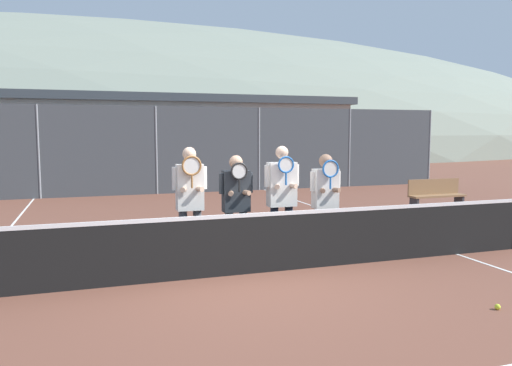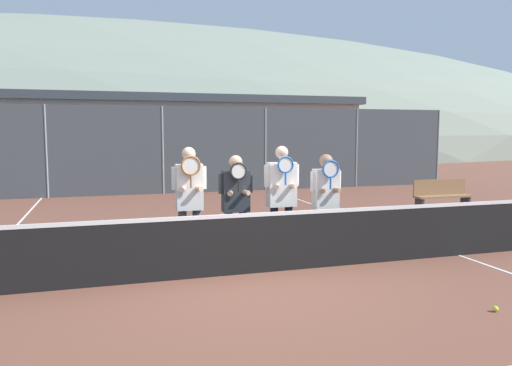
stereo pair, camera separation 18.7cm
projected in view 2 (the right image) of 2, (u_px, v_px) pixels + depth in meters
ground_plane at (243, 274)px, 7.31m from camera, size 120.00×120.00×0.00m
hill_distant at (119, 148)px, 62.05m from camera, size 138.78×77.10×26.99m
clubhouse_building at (153, 135)px, 24.23m from camera, size 20.11×5.50×3.76m
fence_back at (163, 150)px, 16.59m from camera, size 21.66×0.06×2.92m
tennis_net at (243, 243)px, 7.26m from camera, size 10.20×0.09×1.00m
court_line_right_sideline at (369, 224)px, 11.27m from camera, size 0.05×16.00×0.01m
player_leftmost at (189, 197)px, 7.62m from camera, size 0.54×0.34×1.85m
player_center_left at (236, 200)px, 7.87m from camera, size 0.55×0.34×1.71m
player_center_right at (282, 194)px, 7.96m from camera, size 0.59×0.34×1.86m
player_rightmost at (326, 197)px, 8.18m from camera, size 0.54×0.34×1.72m
car_left_of_center at (85, 164)px, 18.85m from camera, size 4.15×1.94×1.69m
car_center at (212, 160)px, 20.01m from camera, size 4.71×2.06×1.89m
bench_courtside at (442, 195)px, 12.83m from camera, size 1.55×0.36×0.85m
tennis_ball_on_court at (495, 309)px, 5.79m from camera, size 0.07×0.07×0.07m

